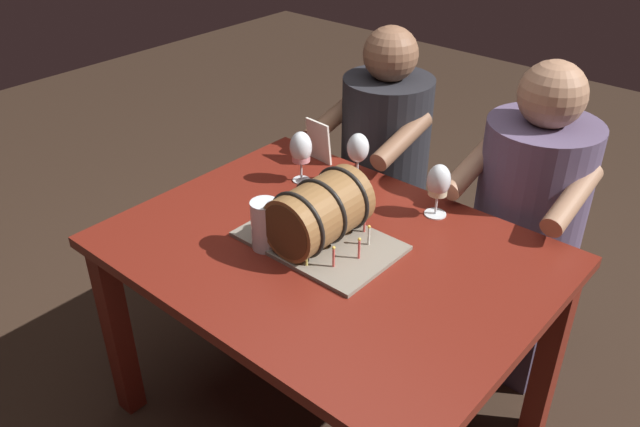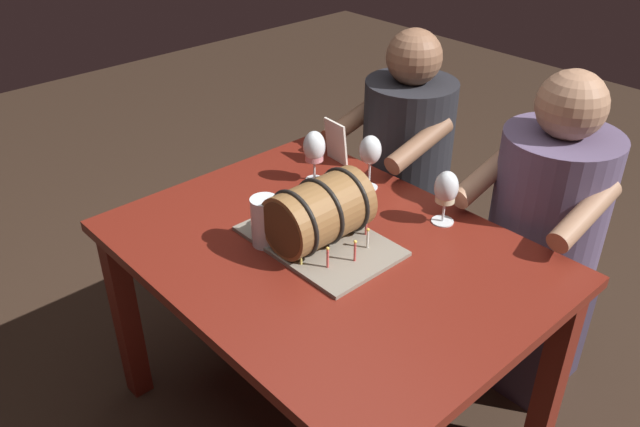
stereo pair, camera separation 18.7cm
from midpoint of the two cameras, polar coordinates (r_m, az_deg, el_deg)
name	(u,v)px [view 1 (the left image)]	position (r m, az deg, el deg)	size (l,w,h in m)	color
ground_plane	(327,417)	(2.39, -1.69, -17.61)	(8.00, 8.00, 0.00)	#332319
dining_table	(329,276)	(1.96, -1.97, -5.64)	(1.26, 0.95, 0.73)	maroon
barrel_cake	(320,215)	(1.87, -2.86, -0.22)	(0.46, 0.30, 0.21)	gray
wine_glass_empty	(358,149)	(2.16, 0.89, 5.65)	(0.07, 0.07, 0.19)	white
wine_glass_rose	(301,149)	(2.20, -4.14, 5.60)	(0.08, 0.08, 0.18)	white
wine_glass_white	(439,183)	(2.01, 7.83, 2.61)	(0.07, 0.07, 0.18)	white
beer_pint	(265,227)	(1.88, -7.69, -1.32)	(0.08, 0.08, 0.15)	white
menu_card	(319,141)	(2.35, -2.40, 6.32)	(0.11, 0.01, 0.16)	silver
person_seated_left	(383,181)	(2.62, 3.55, 2.84)	(0.39, 0.47, 1.18)	black
person_seated_right	(525,232)	(2.35, 15.49, -1.63)	(0.41, 0.48, 1.18)	#372D40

